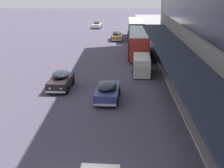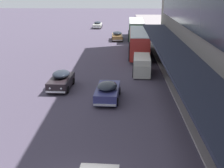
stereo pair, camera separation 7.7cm
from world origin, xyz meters
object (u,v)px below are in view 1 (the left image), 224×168
(transit_bus_kerbside_front, at_px, (136,28))
(sedan_oncoming_rear, at_px, (61,80))
(vw_van, at_px, (142,64))
(sedan_oncoming_front, at_px, (108,91))
(transit_bus_kerbside_rear, at_px, (138,41))
(sedan_trailing_near, at_px, (117,36))
(sedan_lead_mid, at_px, (97,25))

(transit_bus_kerbside_front, height_order, sedan_oncoming_rear, transit_bus_kerbside_front)
(transit_bus_kerbside_front, relative_size, vw_van, 2.37)
(sedan_oncoming_front, distance_m, sedan_oncoming_rear, 5.27)
(sedan_oncoming_front, relative_size, vw_van, 1.00)
(transit_bus_kerbside_rear, xyz_separation_m, sedan_trailing_near, (-3.05, 12.03, -1.12))
(sedan_trailing_near, xyz_separation_m, vw_van, (2.89, -21.43, 0.33))
(transit_bus_kerbside_front, xyz_separation_m, sedan_trailing_near, (-3.33, -1.76, -1.10))
(sedan_oncoming_front, bearing_deg, transit_bus_kerbside_front, 83.16)
(transit_bus_kerbside_front, bearing_deg, sedan_oncoming_front, -96.84)
(sedan_oncoming_front, relative_size, sedan_lead_mid, 0.95)
(sedan_oncoming_rear, height_order, vw_van, vw_van)
(sedan_oncoming_rear, bearing_deg, sedan_oncoming_front, -33.66)
(sedan_lead_mid, bearing_deg, sedan_oncoming_front, -84.76)
(sedan_trailing_near, distance_m, sedan_lead_mid, 16.88)
(transit_bus_kerbside_front, relative_size, sedan_lead_mid, 2.25)
(sedan_oncoming_rear, xyz_separation_m, sedan_lead_mid, (0.20, 42.73, -0.07))
(sedan_trailing_near, relative_size, sedan_oncoming_front, 0.98)
(vw_van, bearing_deg, sedan_trailing_near, 97.69)
(transit_bus_kerbside_front, distance_m, sedan_oncoming_rear, 29.41)
(transit_bus_kerbside_front, bearing_deg, sedan_lead_mid, 118.68)
(sedan_oncoming_front, distance_m, sedan_lead_mid, 45.84)
(sedan_trailing_near, height_order, sedan_lead_mid, sedan_trailing_near)
(sedan_oncoming_front, height_order, vw_van, vw_van)
(transit_bus_kerbside_front, distance_m, sedan_trailing_near, 3.92)
(sedan_oncoming_front, xyz_separation_m, sedan_oncoming_rear, (-4.39, 2.92, 0.03))
(transit_bus_kerbside_front, relative_size, sedan_oncoming_front, 2.37)
(transit_bus_kerbside_front, height_order, vw_van, transit_bus_kerbside_front)
(transit_bus_kerbside_front, height_order, sedan_lead_mid, transit_bus_kerbside_front)
(transit_bus_kerbside_rear, height_order, sedan_oncoming_rear, transit_bus_kerbside_rear)
(sedan_lead_mid, bearing_deg, transit_bus_kerbside_rear, -74.87)
(sedan_oncoming_rear, bearing_deg, transit_bus_kerbside_front, 73.94)
(sedan_trailing_near, bearing_deg, sedan_oncoming_front, -90.80)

